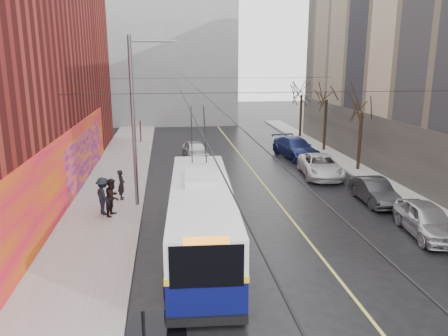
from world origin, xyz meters
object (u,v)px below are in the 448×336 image
object	(u,v)px
trolleybus	(201,216)
pedestrian_a	(121,185)
parked_car_a	(427,220)
parked_car_d	(296,148)
tree_mid	(327,91)
pedestrian_b	(113,197)
streetlight_pole	(136,118)
tree_far	(302,87)
tree_near	(363,102)
pedestrian_c	(103,196)
parked_car_b	(374,191)
parked_car_c	(321,166)
following_car	(195,150)

from	to	relation	value
trolleybus	pedestrian_a	xyz separation A→B (m)	(-3.93, 7.05, -0.52)
parked_car_a	parked_car_d	size ratio (longest dim) A/B	0.79
tree_mid	pedestrian_b	size ratio (longest dim) A/B	3.50
streetlight_pole	tree_mid	bearing A→B (deg)	40.65
parked_car_a	parked_car_d	bearing A→B (deg)	101.45
trolleybus	pedestrian_a	world-z (taller)	trolleybus
tree_far	parked_car_d	bearing A→B (deg)	-109.30
tree_near	pedestrian_a	size ratio (longest dim) A/B	3.78
streetlight_pole	pedestrian_c	xyz separation A→B (m)	(-1.73, -1.35, -3.73)
parked_car_b	parked_car_c	world-z (taller)	parked_car_c
parked_car_c	pedestrian_b	xyz separation A→B (m)	(-13.19, -6.49, 0.36)
parked_car_a	tree_mid	bearing A→B (deg)	91.24
parked_car_b	tree_near	bearing A→B (deg)	74.60
tree_far	tree_near	bearing A→B (deg)	-90.00
trolleybus	parked_car_c	xyz separation A→B (m)	(9.07, 10.92, -0.78)
tree_far	parked_car_c	xyz separation A→B (m)	(-3.20, -15.07, -4.40)
parked_car_b	parked_car_d	bearing A→B (deg)	96.90
parked_car_a	following_car	world-z (taller)	parked_car_a
parked_car_a	pedestrian_a	xyz separation A→B (m)	(-14.20, 6.79, 0.25)
trolleybus	pedestrian_a	distance (m)	8.09
tree_near	parked_car_a	world-z (taller)	tree_near
parked_car_b	pedestrian_a	xyz separation A→B (m)	(-14.01, 2.03, 0.32)
tree_mid	parked_car_a	size ratio (longest dim) A/B	1.52
pedestrian_a	parked_car_a	bearing A→B (deg)	-118.23
trolleybus	parked_car_b	size ratio (longest dim) A/B	2.82
streetlight_pole	tree_near	distance (m)	16.28
tree_far	parked_car_c	size ratio (longest dim) A/B	1.23
pedestrian_c	tree_far	bearing A→B (deg)	-68.10
parked_car_a	parked_car_b	bearing A→B (deg)	99.61
tree_far	pedestrian_a	distance (m)	25.27
streetlight_pole	tree_far	bearing A→B (deg)	52.88
following_car	pedestrian_b	xyz separation A→B (m)	(-5.02, -12.81, 0.37)
tree_near	parked_car_b	size ratio (longest dim) A/B	1.55
trolleybus	parked_car_c	distance (m)	14.22
tree_mid	trolleybus	bearing A→B (deg)	-122.87
tree_mid	pedestrian_a	bearing A→B (deg)	-143.61
tree_near	parked_car_b	world-z (taller)	tree_near
parked_car_b	pedestrian_a	size ratio (longest dim) A/B	2.44
streetlight_pole	pedestrian_a	distance (m)	4.13
parked_car_b	pedestrian_a	world-z (taller)	pedestrian_a
pedestrian_a	pedestrian_c	world-z (taller)	pedestrian_c
pedestrian_c	tree_near	bearing A→B (deg)	-96.24
tree_far	parked_car_b	bearing A→B (deg)	-95.96
tree_mid	parked_car_d	size ratio (longest dim) A/B	1.20
pedestrian_a	pedestrian_b	bearing A→B (deg)	173.29
parked_car_b	pedestrian_c	size ratio (longest dim) A/B	2.15
tree_far	parked_car_c	distance (m)	16.02
following_car	pedestrian_b	size ratio (longest dim) A/B	2.26
tree_near	trolleybus	bearing A→B (deg)	-135.66
parked_car_a	pedestrian_a	size ratio (longest dim) A/B	2.59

